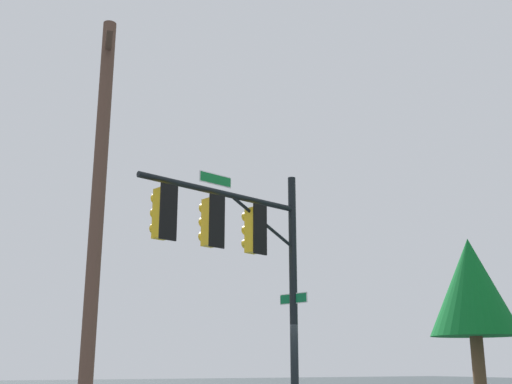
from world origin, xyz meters
The scene contains 3 objects.
signal_pole_assembly centered at (1.79, 0.44, 4.26)m, with size 4.70×1.73×6.29m.
utility_pole centered at (5.49, 1.91, 4.33)m, with size 0.52×1.78×8.36m.
tree_near centered at (-8.00, -1.73, 4.03)m, with size 2.92×2.92×5.70m.
Camera 1 is at (8.29, 13.71, 1.53)m, focal length 44.50 mm.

